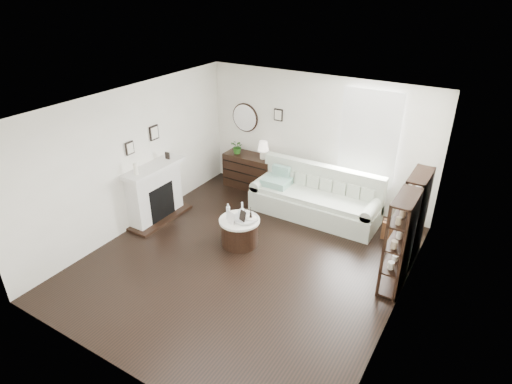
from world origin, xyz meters
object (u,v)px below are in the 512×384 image
Objects in this scene: drum_table at (240,231)px; pedestal_table at (246,219)px; sofa at (316,200)px; dresser at (250,171)px.

pedestal_table is (0.10, 0.05, 0.26)m from drum_table.
drum_table is (-0.74, -1.70, -0.07)m from sofa.
dresser reaches higher than pedestal_table.
pedestal_table is at bearing 25.17° from drum_table.
dresser is at bearing 117.28° from drum_table.
pedestal_table is (1.17, -2.04, 0.12)m from dresser.
drum_table is 1.30× the size of pedestal_table.
sofa reaches higher than pedestal_table.
sofa is at bearing -12.13° from dresser.
pedestal_table is (-0.64, -1.65, 0.18)m from sofa.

